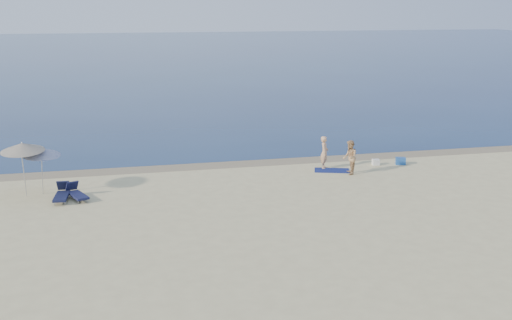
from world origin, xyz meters
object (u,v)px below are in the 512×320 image
Objects in this scene: person_left at (324,152)px; blue_cooler at (401,161)px; person_right at (350,157)px; umbrella_near at (41,152)px.

person_left reaches higher than blue_cooler.
blue_cooler is at bearing -67.70° from person_left.
person_right is at bearing -124.78° from person_left.
person_right is at bearing -139.92° from blue_cooler.
person_right is 14.21m from umbrella_near.
person_left is 4.16m from blue_cooler.
umbrella_near reaches higher than blue_cooler.
umbrella_near is at bearing -75.25° from person_right.
person_left is at bearing -133.87° from person_right.
person_left is 1.59m from person_right.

